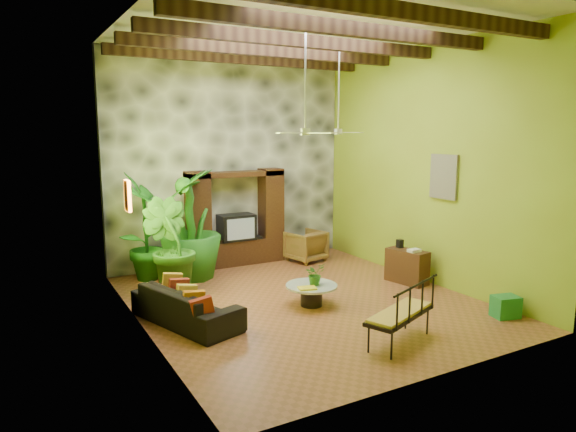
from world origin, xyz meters
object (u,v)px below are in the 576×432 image
ceiling_fan_front (305,120)px  ceiling_fan_back (338,122)px  tall_plant_b (169,246)px  side_console (407,266)px  iron_bench (403,311)px  green_bin (506,307)px  entertainment_center (236,225)px  tall_plant_a (146,227)px  tall_plant_c (190,224)px  sofa (186,305)px  wicker_armchair (306,246)px  coffee_table (311,292)px

ceiling_fan_front → ceiling_fan_back: size_ratio=1.00×
tall_plant_b → side_console: 4.99m
ceiling_fan_back → iron_bench: (-1.32, -3.71, -2.86)m
ceiling_fan_front → iron_bench: ceiling_fan_front is taller
tall_plant_b → green_bin: (4.72, -4.15, -0.77)m
ceiling_fan_back → side_console: (0.96, -1.27, -3.04)m
entertainment_center → ceiling_fan_front: bearing=-93.2°
tall_plant_a → tall_plant_c: bearing=-19.4°
sofa → tall_plant_b: size_ratio=1.11×
green_bin → side_console: bearing=92.2°
tall_plant_c → iron_bench: size_ratio=1.63×
ceiling_fan_front → ceiling_fan_back: bearing=41.6°
sofa → wicker_armchair: size_ratio=2.53×
entertainment_center → coffee_table: entertainment_center is taller
ceiling_fan_front → iron_bench: 3.58m
side_console → entertainment_center: bearing=117.4°
sofa → tall_plant_a: size_ratio=0.91×
coffee_table → side_console: side_console is taller
tall_plant_a → iron_bench: bearing=-64.7°
sofa → side_console: bearing=-108.6°
sofa → green_bin: bearing=-134.5°
iron_bench → entertainment_center: bearing=71.3°
sofa → tall_plant_c: (0.94, 2.55, 0.90)m
sofa → tall_plant_a: (0.06, 2.86, 0.87)m
ceiling_fan_back → tall_plant_b: ceiling_fan_back is taller
entertainment_center → iron_bench: (0.28, -5.64, -0.42)m
iron_bench → coffee_table: bearing=75.5°
coffee_table → green_bin: (2.64, -2.17, -0.07)m
side_console → green_bin: size_ratio=2.07×
ceiling_fan_back → tall_plant_a: (-3.84, 1.62, -2.22)m
wicker_armchair → green_bin: wicker_armchair is taller
tall_plant_b → iron_bench: bearing=-60.6°
entertainment_center → tall_plant_c: bearing=-155.5°
wicker_armchair → iron_bench: bearing=62.5°
sofa → tall_plant_b: tall_plant_b is taller
tall_plant_b → green_bin: bearing=-41.3°
ceiling_fan_front → green_bin: size_ratio=4.29×
ceiling_fan_front → side_console: 4.12m
ceiling_fan_back → side_console: size_ratio=2.07×
ceiling_fan_front → green_bin: 4.77m
ceiling_fan_back → sofa: ceiling_fan_back is taller
iron_bench → sofa: bearing=114.6°
tall_plant_b → tall_plant_c: tall_plant_c is taller
coffee_table → iron_bench: 2.23m
tall_plant_a → tall_plant_c: size_ratio=0.97×
tall_plant_c → coffee_table: bearing=-64.2°
tall_plant_b → tall_plant_a: bearing=98.3°
entertainment_center → iron_bench: entertainment_center is taller
side_console → coffee_table: bearing=174.3°
sofa → tall_plant_c: bearing=-38.4°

